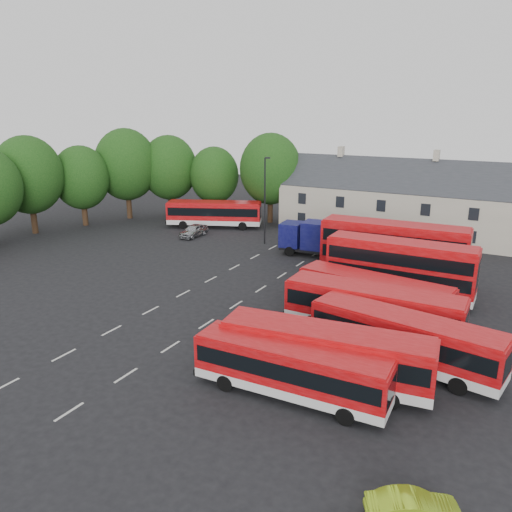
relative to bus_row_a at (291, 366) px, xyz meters
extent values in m
plane|color=black|center=(-13.99, 7.47, -1.74)|extent=(140.00, 140.00, 0.00)
cube|color=beige|center=(-13.99, -6.53, -1.74)|extent=(0.15, 1.80, 0.01)
cube|color=beige|center=(-13.99, -2.53, -1.74)|extent=(0.15, 1.80, 0.01)
cube|color=beige|center=(-13.99, 1.47, -1.74)|extent=(0.15, 1.80, 0.01)
cube|color=beige|center=(-13.99, 5.47, -1.74)|extent=(0.15, 1.80, 0.01)
cube|color=beige|center=(-13.99, 9.47, -1.74)|extent=(0.15, 1.80, 0.01)
cube|color=beige|center=(-13.99, 13.47, -1.74)|extent=(0.15, 1.80, 0.01)
cube|color=beige|center=(-13.99, 17.47, -1.74)|extent=(0.15, 1.80, 0.01)
cube|color=beige|center=(-13.99, 21.47, -1.74)|extent=(0.15, 1.80, 0.01)
cube|color=beige|center=(-13.99, 25.47, -1.74)|extent=(0.15, 1.80, 0.01)
cube|color=beige|center=(-8.99, -6.53, -1.74)|extent=(0.15, 1.80, 0.01)
cube|color=beige|center=(-8.99, -2.53, -1.74)|extent=(0.15, 1.80, 0.01)
cube|color=beige|center=(-8.99, 1.47, -1.74)|extent=(0.15, 1.80, 0.01)
cube|color=beige|center=(-8.99, 5.47, -1.74)|extent=(0.15, 1.80, 0.01)
cube|color=beige|center=(-8.99, 9.47, -1.74)|extent=(0.15, 1.80, 0.01)
cube|color=beige|center=(-8.99, 13.47, -1.74)|extent=(0.15, 1.80, 0.01)
cube|color=beige|center=(-8.99, 17.47, -1.74)|extent=(0.15, 1.80, 0.01)
cube|color=beige|center=(-8.99, 21.47, -1.74)|extent=(0.15, 1.80, 0.01)
cube|color=beige|center=(-8.99, 25.47, -1.74)|extent=(0.15, 1.80, 0.01)
cylinder|color=black|center=(-41.99, 17.47, 0.36)|extent=(0.70, 0.70, 4.20)
ellipsoid|color=#143E11|center=(-41.99, 17.47, 5.23)|extent=(7.92, 7.92, 9.11)
cylinder|color=black|center=(-39.99, 23.47, 0.10)|extent=(0.70, 0.70, 3.67)
ellipsoid|color=#143E11|center=(-39.99, 23.47, 4.36)|extent=(6.93, 6.93, 7.97)
cylinder|color=black|center=(-37.99, 29.47, 0.45)|extent=(0.70, 0.70, 4.38)
ellipsoid|color=#143E11|center=(-37.99, 29.47, 5.52)|extent=(8.25, 8.25, 9.49)
cylinder|color=black|center=(-33.99, 33.47, 0.27)|extent=(0.70, 0.70, 4.02)
ellipsoid|color=#143E11|center=(-33.99, 33.47, 4.94)|extent=(7.59, 7.59, 8.73)
cylinder|color=black|center=(-27.99, 35.47, 0.01)|extent=(0.70, 0.70, 3.50)
ellipsoid|color=#143E11|center=(-27.99, 35.47, 4.07)|extent=(6.60, 6.60, 7.59)
cylinder|color=black|center=(-19.99, 36.47, 0.36)|extent=(0.70, 0.70, 4.20)
ellipsoid|color=#143E11|center=(-19.99, 36.47, 5.23)|extent=(7.92, 7.92, 9.11)
cube|color=beige|center=(0.01, 37.47, 1.01)|extent=(35.00, 7.00, 5.50)
cube|color=#2D3035|center=(0.01, 37.47, 3.76)|extent=(35.70, 7.13, 7.13)
cube|color=beige|center=(-10.99, 37.47, 7.72)|extent=(0.60, 0.90, 1.20)
cube|color=beige|center=(0.01, 37.47, 7.72)|extent=(0.60, 0.90, 1.20)
cube|color=silver|center=(0.00, 0.00, -1.02)|extent=(10.32, 2.67, 0.51)
cube|color=#B60B0F|center=(0.00, 0.00, 0.15)|extent=(10.32, 2.67, 1.82)
cube|color=black|center=(0.00, 0.00, 0.19)|extent=(9.91, 2.71, 0.88)
cube|color=#B60B0F|center=(0.00, 0.00, 1.10)|extent=(10.11, 2.57, 0.11)
cylinder|color=black|center=(-3.24, -1.16, -1.28)|extent=(0.94, 0.29, 0.93)
cylinder|color=black|center=(3.24, 1.16, -1.28)|extent=(0.94, 0.29, 0.93)
cube|color=silver|center=(1.05, 2.08, -0.94)|extent=(11.60, 3.91, 0.57)
cube|color=#B60B0F|center=(1.05, 2.08, 0.35)|extent=(11.60, 3.91, 2.02)
cube|color=black|center=(1.05, 2.08, 0.40)|extent=(11.15, 3.92, 0.98)
cube|color=#B60B0F|center=(1.05, 2.08, 1.41)|extent=(11.36, 3.78, 0.12)
cylinder|color=black|center=(-2.43, 0.49, -1.22)|extent=(1.06, 0.41, 1.03)
cylinder|color=black|center=(4.52, 3.67, -1.22)|extent=(1.06, 0.41, 1.03)
cube|color=silver|center=(4.32, 6.11, -0.96)|extent=(11.29, 4.31, 0.55)
cube|color=#B60B0F|center=(4.32, 6.11, 0.29)|extent=(11.29, 4.31, 1.95)
cube|color=black|center=(4.32, 6.11, 0.34)|extent=(10.86, 4.29, 0.95)
cube|color=#B60B0F|center=(4.32, 6.11, 1.32)|extent=(11.05, 4.17, 0.12)
cylinder|color=black|center=(0.65, 5.58, -1.24)|extent=(1.04, 0.44, 1.00)
cylinder|color=black|center=(7.99, 6.64, -1.24)|extent=(1.04, 0.44, 1.00)
cube|color=silver|center=(1.50, 9.40, -0.93)|extent=(11.51, 2.64, 0.58)
cube|color=#B60B0F|center=(1.50, 9.40, 0.38)|extent=(11.51, 2.64, 2.04)
cube|color=black|center=(1.50, 9.40, 0.43)|extent=(11.05, 2.70, 0.99)
cube|color=#B60B0F|center=(1.50, 9.40, 1.45)|extent=(11.28, 2.53, 0.13)
cylinder|color=black|center=(-2.18, 8.21, -1.22)|extent=(1.05, 0.29, 1.05)
cylinder|color=black|center=(5.18, 10.59, -1.22)|extent=(1.05, 0.29, 1.05)
cube|color=silver|center=(0.79, 12.14, -0.98)|extent=(11.08, 3.87, 0.54)
cube|color=#B60B0F|center=(0.79, 12.14, 0.26)|extent=(11.08, 3.87, 1.92)
cube|color=black|center=(0.79, 12.14, 0.31)|extent=(10.66, 3.87, 0.94)
cube|color=#B60B0F|center=(0.79, 12.14, 1.27)|extent=(10.86, 3.74, 0.12)
cylinder|color=black|center=(-2.80, 11.49, -1.25)|extent=(1.01, 0.40, 0.99)
cylinder|color=black|center=(4.38, 12.79, -1.25)|extent=(1.01, 0.40, 0.99)
cube|color=silver|center=(1.42, 17.04, -0.95)|extent=(11.28, 2.64, 0.56)
cube|color=#B60B0F|center=(1.42, 17.04, 1.05)|extent=(11.28, 2.64, 3.43)
cube|color=black|center=(1.42, 17.04, 0.38)|extent=(10.83, 2.69, 0.97)
cube|color=#B60B0F|center=(1.42, 17.04, 2.81)|extent=(11.05, 2.53, 0.12)
cylinder|color=black|center=(-2.18, 15.86, -1.23)|extent=(1.03, 0.29, 1.02)
cylinder|color=black|center=(5.01, 18.22, -1.23)|extent=(1.03, 0.29, 1.02)
cube|color=black|center=(1.42, 17.04, 1.71)|extent=(10.83, 2.69, 0.97)
cube|color=silver|center=(-0.17, 21.22, -0.87)|extent=(12.40, 3.31, 0.61)
cube|color=#B60B0F|center=(-0.17, 21.22, 1.30)|extent=(12.40, 3.31, 3.74)
cube|color=black|center=(-0.17, 21.22, 0.58)|extent=(11.91, 3.36, 1.06)
cube|color=#B60B0F|center=(-0.17, 21.22, 3.23)|extent=(12.15, 3.19, 0.13)
cylinder|color=black|center=(-4.05, 19.79, -1.18)|extent=(1.13, 0.36, 1.12)
cylinder|color=black|center=(3.70, 22.64, -1.18)|extent=(1.13, 0.36, 1.12)
cube|color=black|center=(-0.17, 21.22, 2.03)|extent=(11.91, 3.36, 1.06)
cube|color=silver|center=(-24.74, 30.37, -0.92)|extent=(11.73, 7.04, 0.58)
cube|color=#B60B0F|center=(-24.74, 30.37, 0.40)|extent=(11.73, 7.04, 2.06)
cube|color=black|center=(-24.74, 30.37, 0.45)|extent=(11.33, 6.92, 1.01)
cube|color=#B60B0F|center=(-24.74, 30.37, 1.49)|extent=(11.48, 6.85, 0.13)
cylinder|color=black|center=(-27.69, 27.80, -1.21)|extent=(1.09, 0.69, 1.06)
cylinder|color=black|center=(-21.80, 32.94, -1.21)|extent=(1.09, 0.69, 1.06)
cube|color=black|center=(-8.29, 24.77, -1.08)|extent=(8.25, 2.91, 0.30)
cube|color=#0D0D4C|center=(-11.31, 24.48, 0.28)|extent=(2.25, 2.71, 2.43)
cube|color=black|center=(-12.27, 24.39, 0.64)|extent=(0.31, 2.15, 1.21)
cube|color=#0D0D4C|center=(-7.14, 24.88, 0.43)|extent=(5.97, 3.07, 2.73)
cylinder|color=black|center=(-11.00, 23.36, -1.24)|extent=(1.03, 0.38, 1.01)
cylinder|color=black|center=(-5.35, 26.20, -1.24)|extent=(1.03, 0.38, 1.01)
imported|color=#A4A7AC|center=(-24.28, 25.27, -1.02)|extent=(1.78, 4.26, 1.44)
imported|color=#8FB61C|center=(7.39, -5.32, -1.18)|extent=(3.59, 2.67, 1.13)
cylinder|color=black|center=(-15.50, 26.43, 2.96)|extent=(0.17, 0.17, 9.41)
cube|color=black|center=(-15.23, 26.52, 7.67)|extent=(0.61, 0.40, 0.17)
camera|label=1|loc=(9.45, -20.85, 12.65)|focal=35.00mm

